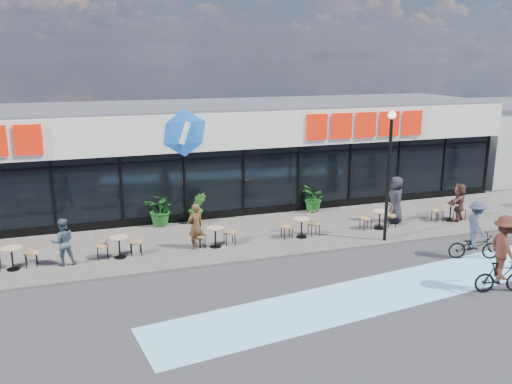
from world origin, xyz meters
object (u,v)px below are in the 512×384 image
at_px(lamp_post, 389,165).
at_px(patron_left, 195,226).
at_px(potted_plant_right, 314,198).
at_px(patron_right, 63,242).
at_px(cyclist_b, 475,235).
at_px(potted_plant_mid, 161,209).
at_px(pedestrian_c, 459,202).
at_px(potted_plant_left, 197,208).
at_px(pedestrian_a, 396,200).
at_px(cyclist_a, 503,256).

relative_size(lamp_post, patron_left, 2.90).
bearing_deg(patron_left, potted_plant_right, -174.74).
relative_size(potted_plant_right, patron_left, 0.74).
height_order(patron_right, cyclist_b, cyclist_b).
height_order(potted_plant_mid, patron_left, patron_left).
relative_size(lamp_post, potted_plant_right, 3.95).
bearing_deg(pedestrian_c, lamp_post, -14.94).
height_order(potted_plant_left, patron_right, patron_right).
distance_m(potted_plant_mid, cyclist_b, 11.69).
height_order(potted_plant_left, patron_left, patron_left).
relative_size(potted_plant_right, pedestrian_a, 0.63).
xyz_separation_m(lamp_post, patron_left, (-6.79, 1.37, -2.03)).
bearing_deg(potted_plant_right, lamp_post, -77.86).
relative_size(patron_right, cyclist_b, 0.77).
distance_m(pedestrian_a, pedestrian_c, 2.67).
bearing_deg(cyclist_a, cyclist_b, 65.71).
relative_size(potted_plant_mid, cyclist_b, 0.66).
bearing_deg(potted_plant_right, pedestrian_c, -31.14).
xyz_separation_m(lamp_post, cyclist_b, (2.01, -2.37, -2.11)).
bearing_deg(lamp_post, cyclist_b, -49.65).
bearing_deg(pedestrian_c, patron_left, -31.80).
bearing_deg(patron_right, cyclist_b, 158.05).
height_order(pedestrian_c, cyclist_a, cyclist_a).
xyz_separation_m(potted_plant_mid, pedestrian_a, (9.10, -2.59, 0.29)).
distance_m(potted_plant_left, potted_plant_right, 5.18).
bearing_deg(potted_plant_right, cyclist_b, -66.19).
xyz_separation_m(patron_right, cyclist_b, (13.20, -3.57, -0.04)).
height_order(patron_left, patron_right, patron_left).
bearing_deg(cyclist_b, pedestrian_a, 95.84).
height_order(pedestrian_a, pedestrian_c, pedestrian_a).
xyz_separation_m(lamp_post, potted_plant_mid, (-7.52, 4.40, -2.18)).
relative_size(potted_plant_left, potted_plant_right, 1.08).
bearing_deg(cyclist_b, potted_plant_left, 140.81).
relative_size(lamp_post, patron_right, 3.04).
bearing_deg(potted_plant_right, potted_plant_left, -179.71).
bearing_deg(potted_plant_left, cyclist_b, -39.19).
bearing_deg(potted_plant_left, potted_plant_mid, 173.57).
xyz_separation_m(potted_plant_left, cyclist_a, (6.99, -9.07, 0.38)).
relative_size(patron_left, cyclist_b, 0.81).
bearing_deg(lamp_post, potted_plant_right, 102.14).
xyz_separation_m(patron_right, cyclist_a, (12.09, -6.04, 0.25)).
height_order(potted_plant_left, cyclist_a, cyclist_a).
relative_size(lamp_post, potted_plant_left, 3.65).
bearing_deg(potted_plant_right, patron_right, -163.39).
height_order(lamp_post, pedestrian_a, lamp_post).
bearing_deg(potted_plant_right, potted_plant_mid, 178.84).
height_order(potted_plant_left, potted_plant_right, potted_plant_left).
distance_m(potted_plant_right, cyclist_a, 9.29).
bearing_deg(lamp_post, potted_plant_mid, 149.64).
distance_m(lamp_post, patron_left, 7.22).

